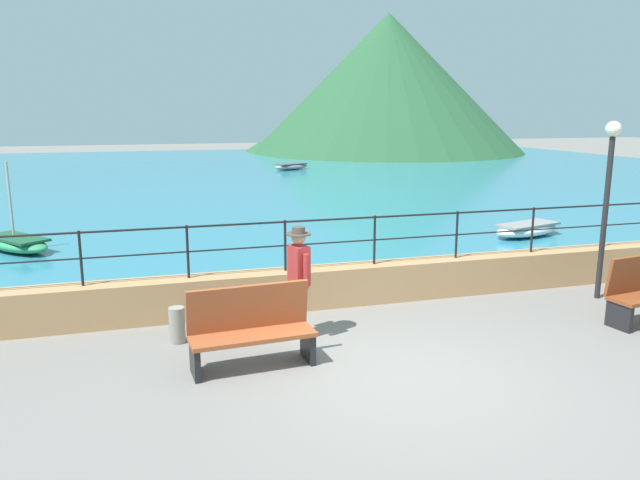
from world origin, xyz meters
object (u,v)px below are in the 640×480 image
at_px(person_walking, 299,276).
at_px(boat_0, 527,229).
at_px(bollard, 177,325).
at_px(boat_1, 291,166).
at_px(boat_2, 17,243).
at_px(lamp_post, 608,182).
at_px(bench_main, 251,327).

bearing_deg(person_walking, boat_0, 34.62).
xyz_separation_m(bollard, boat_0, (9.78, 5.18, -0.02)).
bearing_deg(boat_1, boat_2, -121.86).
xyz_separation_m(lamp_post, bollard, (-7.73, -0.06, -1.92)).
distance_m(lamp_post, boat_0, 5.85).
height_order(bollard, boat_2, boat_2).
distance_m(boat_1, boat_2, 22.01).
bearing_deg(lamp_post, boat_0, 68.21).
relative_size(bench_main, boat_2, 0.73).
distance_m(person_walking, boat_0, 9.69).
height_order(lamp_post, bollard, lamp_post).
distance_m(boat_0, boat_1, 20.77).
distance_m(bench_main, person_walking, 1.32).
relative_size(bollard, boat_1, 0.23).
relative_size(person_walking, lamp_post, 0.53).
bearing_deg(boat_0, lamp_post, -111.79).
bearing_deg(bollard, person_walking, -9.58).
height_order(lamp_post, boat_2, lamp_post).
height_order(bench_main, lamp_post, lamp_post).
bearing_deg(person_walking, boat_1, 76.31).
distance_m(lamp_post, boat_1, 25.91).
height_order(person_walking, bollard, person_walking).
xyz_separation_m(bench_main, boat_1, (7.29, 27.06, -0.30)).
distance_m(person_walking, boat_1, 26.97).
height_order(boat_0, boat_2, boat_2).
bearing_deg(boat_1, person_walking, -103.69).
relative_size(bench_main, boat_0, 0.70).
bearing_deg(boat_1, boat_0, -85.68).
relative_size(bollard, boat_2, 0.23).
xyz_separation_m(person_walking, boat_1, (6.38, 26.20, -0.72)).
bearing_deg(bench_main, lamp_post, 10.24).
xyz_separation_m(boat_0, boat_2, (-13.19, 2.01, 0.01)).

